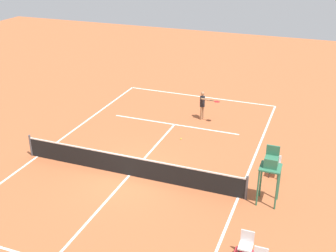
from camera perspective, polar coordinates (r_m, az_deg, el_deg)
The scene contains 8 objects.
ground_plane at distance 18.75m, azimuth -5.22°, elevation -6.62°, with size 60.00×60.00×0.00m, color #AD5933.
court_lines at distance 18.75m, azimuth -5.22°, elevation -6.61°, with size 9.75×21.10×0.01m.
tennis_net at distance 18.50m, azimuth -5.28°, elevation -5.30°, with size 10.35×0.10×1.07m.
player_serving at distance 23.84m, azimuth 4.75°, elevation 3.08°, with size 1.24×0.71×1.65m.
tennis_ball at distance 21.77m, azimuth 1.75°, elevation -1.73°, with size 0.07×0.07×0.07m, color #CCE033.
umpire_chair at distance 16.59m, azimuth 13.64°, elevation -5.31°, with size 0.80×0.80×2.41m.
courtside_chair_mid at distance 18.95m, azimuth 14.18°, elevation -5.10°, with size 0.44×0.46×0.95m.
courtside_chair_far at distance 14.41m, azimuth 10.47°, elevation -15.30°, with size 0.44×0.46×0.95m.
Camera 1 is at (-7.28, 14.31, 9.67)m, focal length 45.35 mm.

